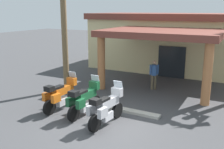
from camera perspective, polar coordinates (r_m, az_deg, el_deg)
name	(u,v)px	position (r m, az deg, el deg)	size (l,w,h in m)	color
ground_plane	(106,125)	(10.53, -1.26, -10.91)	(80.00, 80.00, 0.00)	#424244
motel_building	(182,41)	(20.29, 15.07, 7.02)	(13.81, 11.11, 4.18)	beige
motorcycle_orange	(61,95)	(12.03, -11.12, -4.37)	(0.71, 2.21, 1.61)	black
motorcycle_green	(84,100)	(11.24, -6.10, -5.51)	(0.71, 2.21, 1.61)	black
motorcycle_silver	(106,108)	(10.27, -1.29, -7.34)	(0.73, 2.21, 1.61)	black
pedestrian	(154,73)	(14.88, 9.17, 0.37)	(0.43, 0.37, 1.69)	brown
curb_strip	(100,105)	(12.42, -2.73, -6.66)	(5.93, 0.36, 0.12)	#ADA89E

